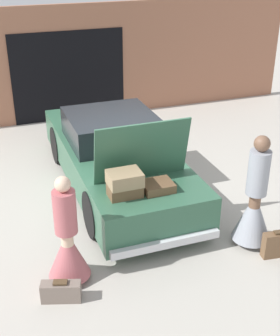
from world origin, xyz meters
TOP-DOWN VIEW (x-y plane):
  - ground_plane at (0.00, 0.00)m, footprint 40.00×40.00m
  - garage_wall_back at (0.00, 3.92)m, footprint 12.00×0.14m
  - car at (-0.00, 0.01)m, footprint 1.80×4.73m
  - person_left at (-1.39, -2.29)m, footprint 0.57×0.57m
  - person_right at (1.39, -2.40)m, footprint 0.59×0.59m
  - suitcase_beside_left_person at (-1.58, -2.68)m, footprint 0.54×0.32m
  - suitcase_beside_right_person at (1.57, -2.83)m, footprint 0.47×0.20m

SIDE VIEW (x-z plane):
  - ground_plane at x=0.00m, z-range 0.00..0.00m
  - suitcase_beside_left_person at x=-1.58m, z-range -0.01..0.29m
  - suitcase_beside_right_person at x=1.57m, z-range -0.01..0.41m
  - person_left at x=-1.39m, z-range -0.23..1.34m
  - car at x=0.00m, z-range -0.29..1.50m
  - person_right at x=1.39m, z-range -0.25..1.51m
  - garage_wall_back at x=0.00m, z-range -0.01..2.79m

